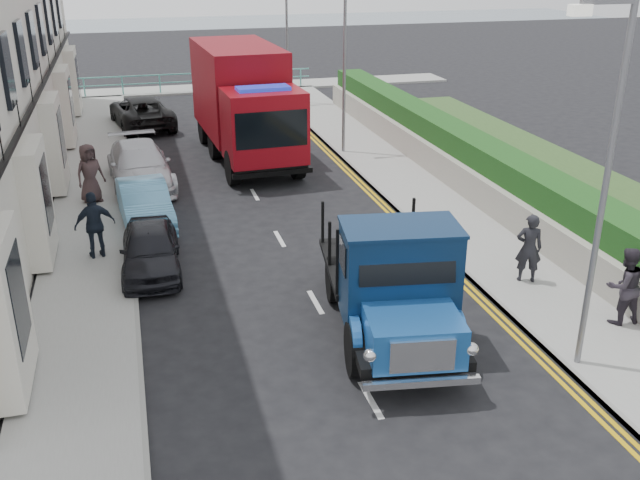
{
  "coord_description": "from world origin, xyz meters",
  "views": [
    {
      "loc": [
        -3.75,
        -12.33,
        7.76
      ],
      "look_at": [
        0.22,
        2.39,
        1.4
      ],
      "focal_mm": 40.0,
      "sensor_mm": 36.0,
      "label": 1
    }
  ],
  "objects": [
    {
      "name": "ground",
      "position": [
        0.0,
        0.0,
        0.0
      ],
      "size": [
        120.0,
        120.0,
        0.0
      ],
      "primitive_type": "plane",
      "color": "black",
      "rests_on": "ground"
    },
    {
      "name": "red_lorry",
      "position": [
        0.47,
        14.53,
        2.24
      ],
      "size": [
        3.13,
        8.16,
        4.21
      ],
      "rotation": [
        0.0,
        0.0,
        0.05
      ],
      "color": "black",
      "rests_on": "ground"
    },
    {
      "name": "pedestrian_east_far",
      "position": [
        6.1,
        -0.82,
        0.99
      ],
      "size": [
        0.86,
        0.68,
        1.74
      ],
      "primitive_type": "imported",
      "rotation": [
        0.0,
        0.0,
        3.11
      ],
      "color": "#2D2730",
      "rests_on": "pavement_east"
    },
    {
      "name": "lamp_far",
      "position": [
        4.18,
        24.0,
        4.0
      ],
      "size": [
        1.23,
        0.18,
        7.0
      ],
      "color": "slate",
      "rests_on": "ground"
    },
    {
      "name": "seafront_railing",
      "position": [
        0.0,
        28.2,
        0.58
      ],
      "size": [
        13.0,
        0.08,
        1.11
      ],
      "color": "#59B2A5",
      "rests_on": "ground"
    },
    {
      "name": "pedestrian_west_near",
      "position": [
        -4.92,
        5.79,
        1.01
      ],
      "size": [
        1.11,
        0.65,
        1.78
      ],
      "primitive_type": "imported",
      "rotation": [
        0.0,
        0.0,
        3.36
      ],
      "color": "#19212D",
      "rests_on": "pavement_west"
    },
    {
      "name": "lamp_mid",
      "position": [
        4.18,
        14.0,
        4.0
      ],
      "size": [
        1.23,
        0.18,
        7.0
      ],
      "color": "slate",
      "rests_on": "ground"
    },
    {
      "name": "pavement_east",
      "position": [
        5.3,
        9.0,
        0.06
      ],
      "size": [
        2.6,
        38.0,
        0.12
      ],
      "primitive_type": "cube",
      "color": "gray",
      "rests_on": "ground"
    },
    {
      "name": "pedestrian_west_far",
      "position": [
        -5.17,
        10.34,
        1.06
      ],
      "size": [
        1.1,
        0.99,
        1.88
      ],
      "primitive_type": "imported",
      "rotation": [
        0.0,
        0.0,
        0.54
      ],
      "color": "#3B2B2B",
      "rests_on": "pavement_west"
    },
    {
      "name": "pavement_west",
      "position": [
        -5.2,
        9.0,
        0.06
      ],
      "size": [
        2.4,
        38.0,
        0.12
      ],
      "primitive_type": "cube",
      "color": "gray",
      "rests_on": "ground"
    },
    {
      "name": "sea_plane",
      "position": [
        0.0,
        60.0,
        0.0
      ],
      "size": [
        120.0,
        120.0,
        0.0
      ],
      "primitive_type": "plane",
      "color": "slate",
      "rests_on": "ground"
    },
    {
      "name": "parked_car_mid",
      "position": [
        -3.6,
        8.21,
        0.64
      ],
      "size": [
        1.68,
        3.99,
        1.28
      ],
      "primitive_type": "imported",
      "rotation": [
        0.0,
        0.0,
        0.09
      ],
      "color": "#5FA2CC",
      "rests_on": "ground"
    },
    {
      "name": "parked_car_rear",
      "position": [
        -3.6,
        12.0,
        0.71
      ],
      "size": [
        2.36,
        5.04,
        1.42
      ],
      "primitive_type": "imported",
      "rotation": [
        0.0,
        0.0,
        0.08
      ],
      "color": "silver",
      "rests_on": "ground"
    },
    {
      "name": "seafront_car_left",
      "position": [
        -3.25,
        20.72,
        0.7
      ],
      "size": [
        3.05,
        5.33,
        1.4
      ],
      "primitive_type": "imported",
      "rotation": [
        0.0,
        0.0,
        3.29
      ],
      "color": "black",
      "rests_on": "ground"
    },
    {
      "name": "bedford_lorry",
      "position": [
        1.1,
        -0.27,
        1.25
      ],
      "size": [
        3.04,
        5.95,
        2.7
      ],
      "rotation": [
        0.0,
        0.0,
        -0.15
      ],
      "color": "black",
      "rests_on": "ground"
    },
    {
      "name": "pedestrian_east_near",
      "position": [
        5.21,
        1.56,
        0.98
      ],
      "size": [
        0.74,
        0.62,
        1.73
      ],
      "primitive_type": "imported",
      "rotation": [
        0.0,
        0.0,
        2.75
      ],
      "color": "black",
      "rests_on": "pavement_east"
    },
    {
      "name": "garden_east",
      "position": [
        7.21,
        9.0,
        0.9
      ],
      "size": [
        1.45,
        28.0,
        1.75
      ],
      "color": "#B2AD9E",
      "rests_on": "ground"
    },
    {
      "name": "lamp_near",
      "position": [
        4.18,
        -2.0,
        4.0
      ],
      "size": [
        1.23,
        0.18,
        7.0
      ],
      "color": "slate",
      "rests_on": "ground"
    },
    {
      "name": "parked_car_front",
      "position": [
        -3.6,
        4.75,
        0.61
      ],
      "size": [
        1.58,
        3.65,
        1.23
      ],
      "primitive_type": "imported",
      "rotation": [
        0.0,
        0.0,
        -0.04
      ],
      "color": "black",
      "rests_on": "ground"
    },
    {
      "name": "promenade",
      "position": [
        0.0,
        29.0,
        0.06
      ],
      "size": [
        30.0,
        2.5,
        0.12
      ],
      "primitive_type": "cube",
      "color": "gray",
      "rests_on": "ground"
    },
    {
      "name": "seafront_car_right",
      "position": [
        2.46,
        26.09,
        0.75
      ],
      "size": [
        2.63,
        4.68,
        1.51
      ],
      "primitive_type": "imported",
      "rotation": [
        0.0,
        0.0,
        0.2
      ],
      "color": "#A2A2A7",
      "rests_on": "ground"
    }
  ]
}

